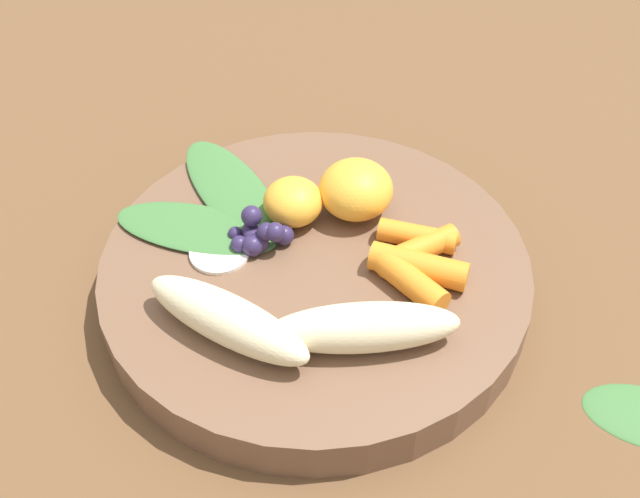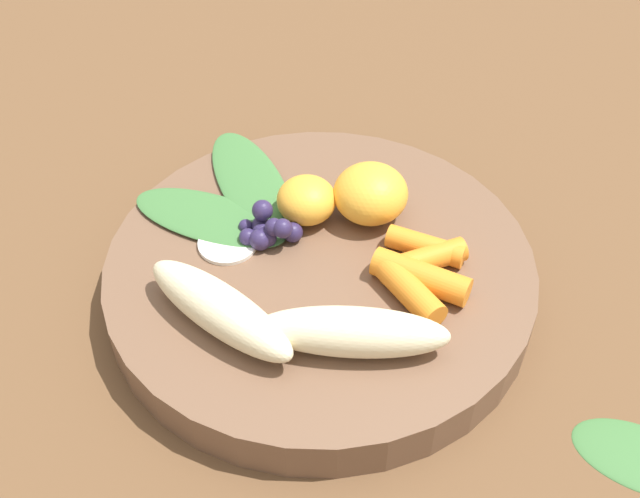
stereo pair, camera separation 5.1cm
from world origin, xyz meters
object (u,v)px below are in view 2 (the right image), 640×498
bowl (320,276)px  orange_segment_near (307,200)px  banana_peeled_left (352,332)px  banana_peeled_right (220,309)px

bowl → orange_segment_near: size_ratio=6.93×
banana_peeled_left → bowl: bearing=108.0°
banana_peeled_right → orange_segment_near: 0.11m
bowl → orange_segment_near: orange_segment_near is taller
bowl → banana_peeled_right: (-0.06, 0.05, 0.03)m
bowl → banana_peeled_left: (-0.07, -0.03, 0.03)m
banana_peeled_right → orange_segment_near: size_ratio=2.77×
orange_segment_near → banana_peeled_left: bearing=-159.0°
banana_peeled_right → orange_segment_near: (0.11, -0.04, 0.00)m
orange_segment_near → bowl: bearing=-160.2°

